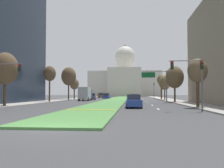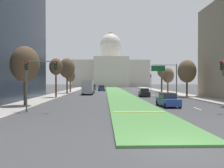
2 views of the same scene
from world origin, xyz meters
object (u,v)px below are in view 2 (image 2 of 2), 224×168
object	(u,v)px
traffic_light_near_left	(35,74)
street_tree_left_mid	(56,67)
street_tree_left_far	(67,68)
sedan_distant	(91,90)
overhead_guide_sign	(167,73)
sedan_very_far	(93,87)
box_truck_delivery	(88,87)
traffic_light_far_right	(151,80)
street_tree_right_mid	(187,71)
sedan_lead_stopped	(168,100)
street_tree_left_near	(25,64)
sedan_midblock	(144,93)
sedan_far_horizon	(102,88)
capitol_building	(111,70)
street_tree_left_distant	(70,76)
street_tree_right_distant	(162,72)
street_tree_right_far	(168,75)

from	to	relation	value
traffic_light_near_left	street_tree_left_mid	size ratio (longest dim) A/B	0.72
street_tree_left_far	sedan_distant	xyz separation A→B (m)	(5.47, 3.92, -5.31)
overhead_guide_sign	sedan_very_far	size ratio (longest dim) A/B	1.42
sedan_distant	box_truck_delivery	world-z (taller)	box_truck_delivery
overhead_guide_sign	street_tree_left_far	world-z (taller)	street_tree_left_far
street_tree_left_far	sedan_distant	size ratio (longest dim) A/B	1.79
traffic_light_far_right	street_tree_right_mid	bearing A→B (deg)	-87.42
traffic_light_near_left	sedan_lead_stopped	distance (m)	15.58
street_tree_left_near	street_tree_left_mid	distance (m)	15.17
sedan_midblock	sedan_far_horizon	bearing A→B (deg)	107.28
capitol_building	street_tree_left_mid	bearing A→B (deg)	-97.72
street_tree_right_mid	street_tree_left_distant	bearing A→B (deg)	141.31
street_tree_right_distant	sedan_distant	xyz separation A→B (m)	(-19.06, -2.76, -4.54)
traffic_light_far_right	street_tree_right_far	xyz separation A→B (m)	(1.31, -15.63, 1.11)
street_tree_right_distant	sedan_midblock	size ratio (longest dim) A/B	1.57
street_tree_left_mid	box_truck_delivery	xyz separation A→B (m)	(5.07, 10.46, -3.91)
overhead_guide_sign	street_tree_left_far	distance (m)	24.18
street_tree_left_distant	sedan_very_far	bearing A→B (deg)	74.32
overhead_guide_sign	sedan_midblock	bearing A→B (deg)	-164.38
capitol_building	traffic_light_far_right	xyz separation A→B (m)	(11.03, -58.09, -5.64)
street_tree_left_mid	box_truck_delivery	world-z (taller)	street_tree_left_mid
street_tree_right_mid	street_tree_left_near	bearing A→B (deg)	-146.81
street_tree_right_distant	sedan_lead_stopped	size ratio (longest dim) A/B	1.53
street_tree_left_far	street_tree_right_distant	distance (m)	25.44
street_tree_left_far	street_tree_left_distant	bearing A→B (deg)	90.64
overhead_guide_sign	street_tree_left_mid	distance (m)	21.87
street_tree_left_distant	street_tree_left_mid	bearing A→B (deg)	-89.18
traffic_light_near_left	street_tree_right_mid	size ratio (longest dim) A/B	0.73
traffic_light_far_right	sedan_midblock	bearing A→B (deg)	-103.09
sedan_midblock	box_truck_delivery	distance (m)	13.77
street_tree_right_distant	sedan_distant	distance (m)	19.79
overhead_guide_sign	street_tree_right_distant	size ratio (longest dim) A/B	0.93
street_tree_left_near	capitol_building	bearing A→B (deg)	82.96
street_tree_right_distant	street_tree_right_far	bearing A→B (deg)	-88.71
overhead_guide_sign	sedan_far_horizon	distance (m)	29.90
street_tree_right_mid	sedan_far_horizon	size ratio (longest dim) A/B	1.50
traffic_light_near_left	sedan_midblock	xyz separation A→B (m)	(14.65, 23.63, -3.02)
traffic_light_far_right	sedan_midblock	distance (m)	29.12
overhead_guide_sign	street_tree_right_distant	distance (m)	17.57
capitol_building	street_tree_right_distant	xyz separation A→B (m)	(12.20, -67.67, -3.59)
capitol_building	overhead_guide_sign	bearing A→B (deg)	-83.74
sedan_midblock	sedan_distant	world-z (taller)	sedan_distant
sedan_far_horizon	box_truck_delivery	xyz separation A→B (m)	(-2.86, -20.24, 0.87)
street_tree_left_distant	sedan_far_horizon	distance (m)	13.04
sedan_far_horizon	sedan_very_far	world-z (taller)	sedan_very_far
sedan_midblock	street_tree_right_distant	bearing A→B (deg)	67.49
traffic_light_far_right	street_tree_right_far	world-z (taller)	street_tree_right_far
traffic_light_near_left	street_tree_left_near	world-z (taller)	street_tree_left_near
traffic_light_near_left	sedan_very_far	size ratio (longest dim) A/B	1.14
sedan_very_far	box_truck_delivery	distance (m)	29.45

